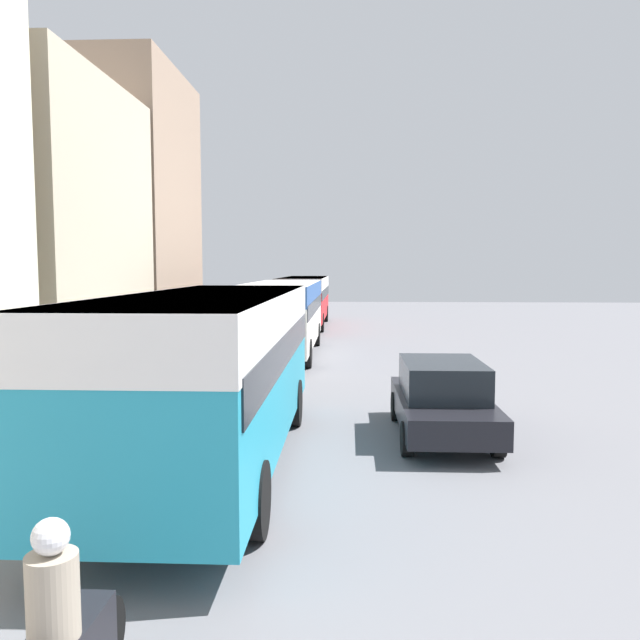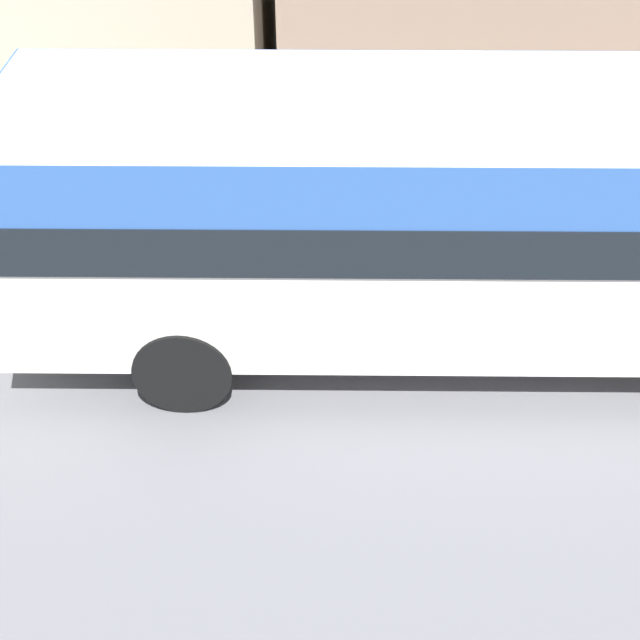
% 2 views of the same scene
% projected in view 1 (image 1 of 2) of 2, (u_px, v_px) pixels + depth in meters
% --- Properties ---
extents(building_far_terrace, '(5.18, 7.27, 8.81)m').
position_uv_depth(building_far_terrace, '(26.00, 234.00, 18.11)').
color(building_far_terrace, '#BCAD93').
rests_on(building_far_terrace, ground_plane).
extents(building_end_row, '(6.89, 6.96, 11.24)m').
position_uv_depth(building_end_row, '(98.00, 213.00, 25.43)').
color(building_end_row, gray).
rests_on(building_end_row, ground_plane).
extents(bus_lead, '(2.65, 9.19, 3.00)m').
position_uv_depth(bus_lead, '(211.00, 355.00, 10.68)').
color(bus_lead, teal).
rests_on(bus_lead, ground_plane).
extents(bus_following, '(2.62, 9.78, 2.83)m').
position_uv_depth(bus_following, '(282.00, 308.00, 24.22)').
color(bus_following, silver).
rests_on(bus_following, ground_plane).
extents(bus_third_in_line, '(2.52, 10.28, 2.85)m').
position_uv_depth(bus_third_in_line, '(304.00, 294.00, 36.00)').
color(bus_third_in_line, red).
rests_on(bus_third_in_line, ground_plane).
extents(car_crossing, '(1.86, 4.26, 1.55)m').
position_uv_depth(car_crossing, '(442.00, 398.00, 12.63)').
color(car_crossing, black).
rests_on(car_crossing, ground_plane).
extents(pedestrian_near_curb, '(0.37, 0.37, 1.61)m').
position_uv_depth(pedestrian_near_curb, '(167.00, 358.00, 17.04)').
color(pedestrian_near_curb, '#232838').
rests_on(pedestrian_near_curb, sidewalk).
extents(pedestrian_walking_away, '(0.41, 0.41, 1.81)m').
position_uv_depth(pedestrian_walking_away, '(230.00, 314.00, 31.52)').
color(pedestrian_walking_away, '#232838').
rests_on(pedestrian_walking_away, sidewalk).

